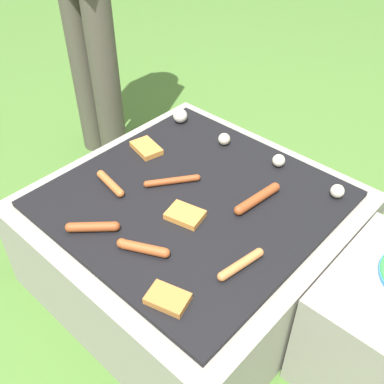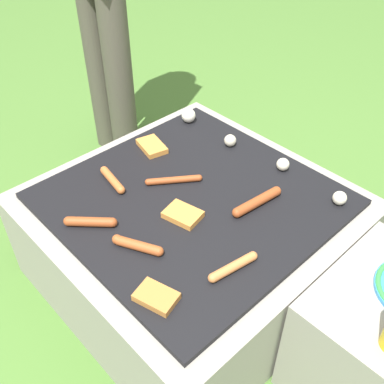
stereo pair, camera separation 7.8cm
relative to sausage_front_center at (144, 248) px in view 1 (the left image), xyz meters
name	(u,v)px [view 1 (the left image)]	position (x,y,z in m)	size (l,w,h in m)	color
ground_plane	(192,274)	(-0.06, 0.26, -0.40)	(14.00, 14.00, 0.00)	#47702D
grill	(192,239)	(-0.06, 0.26, -0.21)	(0.92, 0.92, 0.38)	gray
sausage_front_right	(241,264)	(0.23, 0.14, 0.00)	(0.05, 0.16, 0.03)	#C6753D
sausage_back_center	(110,183)	(-0.29, 0.12, 0.00)	(0.15, 0.05, 0.03)	#B7602D
sausage_mid_left	(172,181)	(-0.15, 0.27, 0.00)	(0.12, 0.16, 0.02)	#93421E
sausage_front_center	(144,248)	(0.00, 0.00, 0.00)	(0.14, 0.08, 0.03)	#A34C23
sausage_front_left	(257,198)	(0.11, 0.38, 0.00)	(0.05, 0.20, 0.03)	#93421E
sausage_back_left	(93,227)	(-0.17, -0.04, 0.00)	(0.12, 0.12, 0.03)	#93421E
bread_slice_left	(146,148)	(-0.36, 0.34, 0.00)	(0.13, 0.10, 0.02)	#D18438
bread_slice_center	(185,215)	(-0.01, 0.18, 0.00)	(0.12, 0.10, 0.02)	#D18438
bread_slice_right	(168,299)	(0.17, -0.07, 0.00)	(0.12, 0.10, 0.02)	#B27033
mushroom_row	(235,142)	(-0.13, 0.57, 0.01)	(0.73, 0.07, 0.06)	silver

